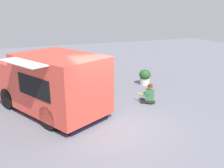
# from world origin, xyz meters

# --- Properties ---
(ground_plane) EXTENTS (40.00, 40.00, 0.00)m
(ground_plane) POSITION_xyz_m (0.00, 0.00, 0.00)
(ground_plane) COLOR slate
(food_truck) EXTENTS (5.31, 4.17, 2.37)m
(food_truck) POSITION_xyz_m (-2.01, -1.80, 1.13)
(food_truck) COLOR #DB4738
(food_truck) RESTS_ON ground_plane
(person_customer) EXTENTS (0.67, 0.76, 0.88)m
(person_customer) POSITION_xyz_m (-1.33, 2.25, 0.36)
(person_customer) COLOR black
(person_customer) RESTS_ON ground_plane
(planter_flowering_far) EXTENTS (0.63, 0.63, 0.83)m
(planter_flowering_far) POSITION_xyz_m (-3.79, 3.42, 0.44)
(planter_flowering_far) COLOR silver
(planter_flowering_far) RESTS_ON ground_plane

